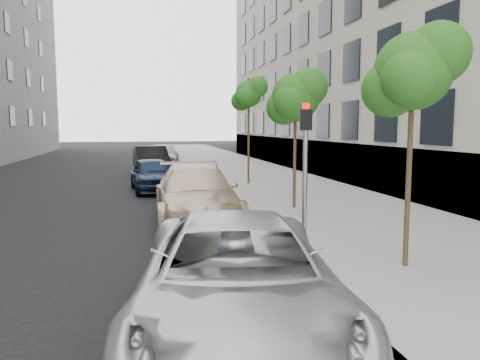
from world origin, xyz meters
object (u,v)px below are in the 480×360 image
object	(u,v)px
tree_mid	(296,97)
suv	(196,194)
sedan_blue	(153,174)
tree_near	(414,71)
signal_pole	(305,161)
sedan_black	(151,161)
tree_far	(249,94)
minivan	(238,280)
sedan_rear	(163,155)

from	to	relation	value
tree_mid	suv	bearing A→B (deg)	-162.71
suv	sedan_blue	bearing A→B (deg)	100.10
suv	tree_near	bearing A→B (deg)	-57.17
tree_near	signal_pole	xyz separation A→B (m)	(-1.63, 1.15, -1.67)
signal_pole	sedan_black	bearing A→B (deg)	113.44
tree_far	minivan	bearing A→B (deg)	-103.77
tree_mid	suv	size ratio (longest dim) A/B	0.79
signal_pole	sedan_rear	bearing A→B (deg)	109.21
sedan_blue	sedan_rear	distance (m)	12.58
signal_pole	sedan_black	size ratio (longest dim) A/B	0.62
tree_far	tree_mid	bearing A→B (deg)	-90.00
tree_near	minivan	distance (m)	5.12
tree_near	tree_mid	world-z (taller)	tree_near
tree_far	sedan_blue	distance (m)	5.61
suv	sedan_rear	bearing A→B (deg)	91.50
tree_far	suv	distance (m)	8.90
suv	sedan_blue	xyz separation A→B (m)	(-1.04, 6.85, -0.09)
tree_mid	sedan_blue	world-z (taller)	tree_mid
tree_mid	sedan_black	world-z (taller)	tree_mid
tree_mid	suv	xyz separation A→B (m)	(-3.33, -1.04, -2.85)
tree_mid	sedan_blue	xyz separation A→B (m)	(-4.36, 5.81, -2.94)
sedan_blue	suv	bearing A→B (deg)	-86.19
minivan	sedan_blue	xyz separation A→B (m)	(-0.69, 14.30, -0.06)
sedan_black	sedan_rear	world-z (taller)	sedan_black
tree_near	signal_pole	bearing A→B (deg)	144.65
tree_far	sedan_rear	size ratio (longest dim) A/B	0.95
tree_mid	minivan	bearing A→B (deg)	-113.40
tree_far	signal_pole	world-z (taller)	tree_far
tree_mid	tree_near	bearing A→B (deg)	-90.00
tree_mid	minivan	xyz separation A→B (m)	(-3.67, -8.49, -2.89)
tree_near	sedan_rear	size ratio (longest dim) A/B	0.88
sedan_blue	signal_pole	bearing A→B (deg)	-81.01
tree_far	suv	world-z (taller)	tree_far
sedan_blue	sedan_rear	xyz separation A→B (m)	(1.04, 12.54, 0.02)
tree_near	tree_far	size ratio (longest dim) A/B	0.92
suv	tree_far	bearing A→B (deg)	67.68
suv	sedan_blue	distance (m)	6.92
signal_pole	sedan_black	xyz separation A→B (m)	(-2.63, 17.93, -1.25)
tree_far	signal_pole	bearing A→B (deg)	-97.81
tree_far	sedan_rear	xyz separation A→B (m)	(-3.33, 11.85, -3.44)
sedan_blue	sedan_black	size ratio (longest dim) A/B	0.85
tree_mid	suv	world-z (taller)	tree_mid
tree_near	sedan_blue	bearing A→B (deg)	109.51
tree_mid	tree_far	size ratio (longest dim) A/B	0.92
sedan_blue	sedan_black	world-z (taller)	sedan_black
sedan_black	sedan_rear	distance (m)	5.84
signal_pole	sedan_rear	size ratio (longest dim) A/B	0.60
sedan_rear	minivan	bearing A→B (deg)	-83.30
sedan_blue	sedan_rear	world-z (taller)	sedan_rear
minivan	sedan_rear	xyz separation A→B (m)	(0.35, 26.84, -0.04)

